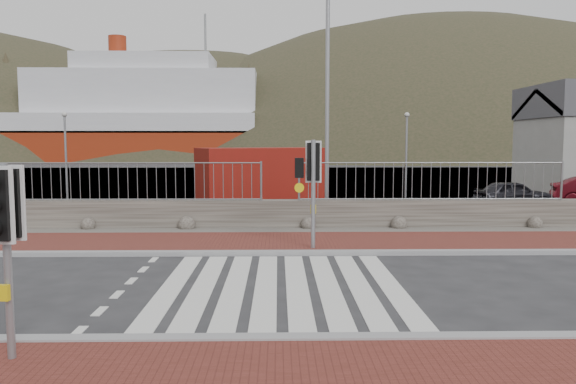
{
  "coord_description": "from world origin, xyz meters",
  "views": [
    {
      "loc": [
        -0.06,
        -10.55,
        2.8
      ],
      "look_at": [
        0.18,
        3.0,
        1.56
      ],
      "focal_mm": 35.0,
      "sensor_mm": 36.0,
      "label": 1
    }
  ],
  "objects_px": {
    "traffic_signal_near": "(6,221)",
    "shipping_container": "(262,174)",
    "traffic_signal_far": "(312,171)",
    "streetlight": "(331,91)",
    "car_a": "(513,193)",
    "ferry": "(100,122)"
  },
  "relations": [
    {
      "from": "traffic_signal_far",
      "to": "shipping_container",
      "type": "bearing_deg",
      "value": -77.3
    },
    {
      "from": "traffic_signal_near",
      "to": "car_a",
      "type": "relative_size",
      "value": 0.78
    },
    {
      "from": "traffic_signal_near",
      "to": "shipping_container",
      "type": "relative_size",
      "value": 0.43
    },
    {
      "from": "streetlight",
      "to": "car_a",
      "type": "height_order",
      "value": "streetlight"
    },
    {
      "from": "traffic_signal_near",
      "to": "traffic_signal_far",
      "type": "height_order",
      "value": "traffic_signal_far"
    },
    {
      "from": "traffic_signal_far",
      "to": "streetlight",
      "type": "xyz_separation_m",
      "value": [
        0.9,
        4.53,
        2.37
      ]
    },
    {
      "from": "shipping_container",
      "to": "car_a",
      "type": "bearing_deg",
      "value": -38.99
    },
    {
      "from": "ferry",
      "to": "car_a",
      "type": "distance_m",
      "value": 65.01
    },
    {
      "from": "traffic_signal_near",
      "to": "shipping_container",
      "type": "bearing_deg",
      "value": 86.98
    },
    {
      "from": "traffic_signal_near",
      "to": "shipping_container",
      "type": "distance_m",
      "value": 19.87
    },
    {
      "from": "shipping_container",
      "to": "ferry",
      "type": "bearing_deg",
      "value": 90.91
    },
    {
      "from": "ferry",
      "to": "traffic_signal_near",
      "type": "bearing_deg",
      "value": -73.47
    },
    {
      "from": "traffic_signal_near",
      "to": "car_a",
      "type": "bearing_deg",
      "value": 55.85
    },
    {
      "from": "traffic_signal_far",
      "to": "shipping_container",
      "type": "distance_m",
      "value": 12.64
    },
    {
      "from": "traffic_signal_near",
      "to": "car_a",
      "type": "height_order",
      "value": "traffic_signal_near"
    },
    {
      "from": "traffic_signal_near",
      "to": "streetlight",
      "type": "height_order",
      "value": "streetlight"
    },
    {
      "from": "streetlight",
      "to": "car_a",
      "type": "distance_m",
      "value": 10.42
    },
    {
      "from": "ferry",
      "to": "traffic_signal_far",
      "type": "relative_size",
      "value": 17.71
    },
    {
      "from": "streetlight",
      "to": "traffic_signal_near",
      "type": "bearing_deg",
      "value": -89.69
    },
    {
      "from": "traffic_signal_near",
      "to": "ferry",
      "type": "bearing_deg",
      "value": 110.96
    },
    {
      "from": "traffic_signal_near",
      "to": "shipping_container",
      "type": "xyz_separation_m",
      "value": [
        2.57,
        19.69,
        -0.59
      ]
    },
    {
      "from": "traffic_signal_near",
      "to": "traffic_signal_far",
      "type": "relative_size",
      "value": 0.89
    }
  ]
}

